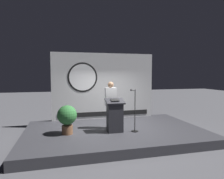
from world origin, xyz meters
TOP-DOWN VIEW (x-y plane):
  - ground_plane at (0.00, 0.00)m, footprint 40.00×40.00m
  - stage_platform at (0.00, 0.00)m, footprint 6.40×4.00m
  - banner_display at (-0.04, 1.85)m, footprint 4.60×0.12m
  - podium at (-0.08, -0.33)m, footprint 0.64×0.50m
  - speaker_person at (-0.11, 0.15)m, footprint 0.40×0.26m
  - microphone_stand at (0.60, -0.42)m, footprint 0.24×0.58m
  - potted_plant at (-1.71, -0.20)m, footprint 0.65×0.65m

SIDE VIEW (x-z plane):
  - ground_plane at x=0.00m, z-range 0.00..0.00m
  - stage_platform at x=0.00m, z-range 0.00..0.30m
  - microphone_stand at x=0.60m, z-range 0.09..1.57m
  - podium at x=-0.08m, z-range 0.28..1.45m
  - potted_plant at x=-1.71m, z-range 0.40..1.38m
  - speaker_person at x=-0.11m, z-range 0.32..2.06m
  - banner_display at x=-0.04m, z-range 0.30..3.24m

